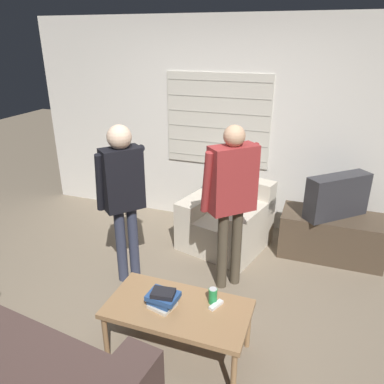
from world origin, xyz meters
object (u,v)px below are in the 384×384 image
at_px(tv, 337,196).
at_px(person_left_standing, 123,187).
at_px(coffee_table, 178,311).
at_px(spare_remote, 216,305).
at_px(book_stack, 163,298).
at_px(armchair_beige, 227,220).
at_px(person_right_standing, 231,189).
at_px(soda_can, 213,296).

height_order(tv, person_left_standing, person_left_standing).
relative_size(coffee_table, spare_remote, 7.94).
xyz_separation_m(book_stack, spare_remote, (0.38, 0.13, -0.06)).
bearing_deg(tv, person_left_standing, -12.27).
bearing_deg(book_stack, person_left_standing, 133.24).
bearing_deg(book_stack, coffee_table, 13.77).
xyz_separation_m(armchair_beige, spare_remote, (0.34, -1.65, 0.14)).
bearing_deg(tv, armchair_beige, -35.65).
bearing_deg(spare_remote, armchair_beige, 124.93).
distance_m(book_stack, spare_remote, 0.40).
bearing_deg(person_left_standing, book_stack, -96.75).
height_order(person_right_standing, spare_remote, person_right_standing).
distance_m(book_stack, soda_can, 0.38).
distance_m(armchair_beige, book_stack, 1.79).
xyz_separation_m(tv, soda_can, (-0.85, -1.76, -0.23)).
bearing_deg(soda_can, person_right_standing, 96.24).
distance_m(tv, soda_can, 1.97).
bearing_deg(tv, coffee_table, 17.56).
relative_size(armchair_beige, spare_remote, 7.79).
height_order(armchair_beige, person_right_standing, person_right_standing).
bearing_deg(spare_remote, coffee_table, -135.93).
distance_m(soda_can, spare_remote, 0.07).
xyz_separation_m(tv, book_stack, (-1.19, -1.92, -0.22)).
bearing_deg(soda_can, tv, 64.15).
bearing_deg(book_stack, person_right_standing, 76.50).
relative_size(tv, person_right_standing, 0.41).
relative_size(tv, book_stack, 2.79).
relative_size(person_left_standing, spare_remote, 11.78).
xyz_separation_m(coffee_table, person_left_standing, (-0.85, 0.76, 0.61)).
distance_m(tv, person_right_standing, 1.34).
height_order(coffee_table, soda_can, soda_can).
xyz_separation_m(tv, person_left_standing, (-1.93, -1.13, 0.28)).
bearing_deg(person_left_standing, person_right_standing, -36.66).
bearing_deg(armchair_beige, person_left_standing, 66.95).
height_order(person_left_standing, person_right_standing, person_right_standing).
bearing_deg(armchair_beige, person_right_standing, 120.54).
distance_m(person_left_standing, book_stack, 1.19).
relative_size(person_right_standing, book_stack, 6.79).
distance_m(person_right_standing, spare_remote, 1.07).
relative_size(coffee_table, book_stack, 4.51).
distance_m(person_left_standing, spare_remote, 1.41).
distance_m(armchair_beige, person_right_standing, 1.06).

